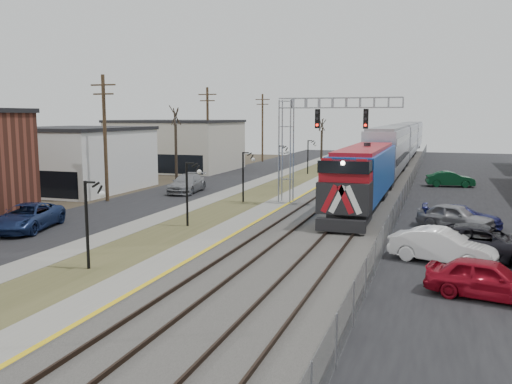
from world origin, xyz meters
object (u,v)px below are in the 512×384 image
at_px(train, 400,145).
at_px(car_lot_b, 443,247).
at_px(car_lot_a, 487,280).
at_px(signal_gantry, 308,132).

bearing_deg(train, car_lot_b, -83.59).
bearing_deg(car_lot_a, train, 19.32).
height_order(car_lot_a, car_lot_b, car_lot_b).
xyz_separation_m(train, car_lot_a, (6.99, -52.97, -2.17)).
distance_m(signal_gantry, car_lot_b, 17.51).
xyz_separation_m(signal_gantry, car_lot_b, (9.70, -13.76, -4.80)).
height_order(train, signal_gantry, signal_gantry).
height_order(train, car_lot_b, train).
relative_size(train, car_lot_a, 19.43).
bearing_deg(signal_gantry, car_lot_b, -54.83).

